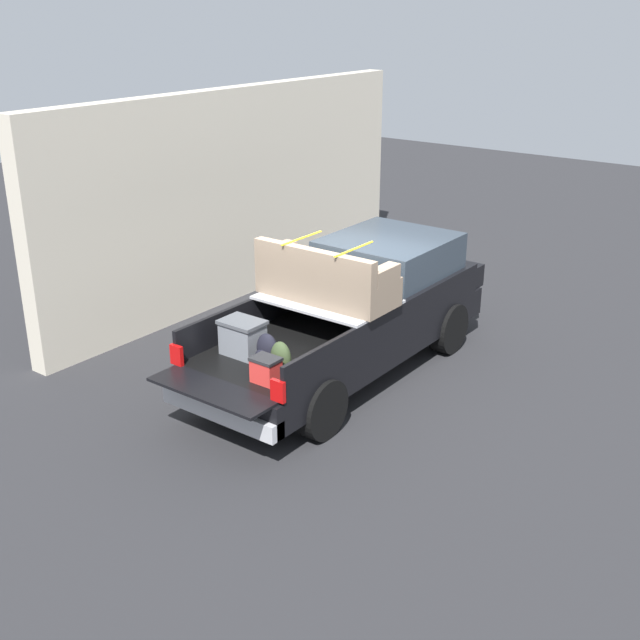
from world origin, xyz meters
TOP-DOWN VIEW (x-y plane):
  - ground_plane at (0.00, 0.00)m, footprint 40.00×40.00m
  - pickup_truck at (0.38, 0.00)m, footprint 6.05×2.06m
  - building_facade at (1.88, 3.82)m, footprint 9.46×0.36m

SIDE VIEW (x-z plane):
  - ground_plane at x=0.00m, z-range 0.00..0.00m
  - pickup_truck at x=0.38m, z-range -0.13..2.10m
  - building_facade at x=1.88m, z-range 0.00..3.97m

